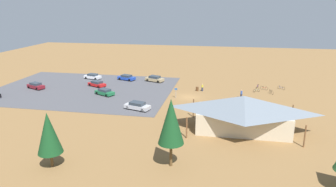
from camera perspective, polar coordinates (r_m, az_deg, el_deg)
name	(u,v)px	position (r m, az deg, el deg)	size (l,w,h in m)	color
ground	(189,97)	(64.03, 3.82, -0.69)	(160.00, 160.00, 0.00)	olive
parking_lot_asphalt	(84,89)	(72.39, -15.23, 0.79)	(39.48, 29.32, 0.05)	#4C4C51
bike_pavilion	(243,111)	(47.80, 13.64, -3.17)	(16.24, 9.11, 5.47)	beige
trash_bin	(197,89)	(68.70, 5.38, 0.85)	(0.60, 0.60, 0.90)	brown
lot_sign	(176,91)	(62.97, 1.45, 0.39)	(0.56, 0.08, 2.20)	#99999E
pine_east	(171,122)	(35.57, 0.56, -5.17)	(3.05, 3.05, 8.35)	brown
pine_far_west	(49,133)	(38.47, -21.07, -6.79)	(2.90, 2.90, 6.76)	brown
bicycle_purple_yard_center	(258,86)	(73.65, 16.12, 1.25)	(0.61, 1.60, 0.81)	black
bicycle_teal_near_porch	(257,90)	(70.24, 15.94, 0.54)	(1.52, 0.92, 0.81)	black
bicycle_orange_yard_front	(271,115)	(55.69, 18.36, -3.73)	(1.62, 0.53, 0.87)	black
bicycle_yellow_lone_west	(267,111)	(57.49, 17.67, -3.06)	(1.28, 1.23, 0.84)	black
bicycle_blue_back_row	(281,88)	(74.12, 20.07, 0.98)	(1.41, 1.07, 0.83)	black
bicycle_white_mid_cluster	(245,109)	(57.43, 13.90, -2.76)	(0.57, 1.61, 0.86)	black
bicycle_black_yard_right	(271,92)	(69.75, 18.41, 0.25)	(0.71, 1.72, 0.82)	black
bicycle_red_near_sign	(264,88)	(72.54, 17.22, 0.95)	(1.53, 1.06, 0.82)	black
car_tan_aisle_side	(155,79)	(76.44, -2.47, 2.73)	(4.90, 3.29, 1.43)	tan
car_maroon_end_stall	(36,86)	(76.01, -23.10, 1.33)	(4.59, 3.22, 1.40)	maroon
car_green_far_end	(105,92)	(66.47, -11.56, 0.29)	(4.66, 3.54, 1.32)	#1E6B3D
car_white_back_corner	(93,76)	(81.32, -13.66, 3.08)	(4.53, 2.63, 1.34)	white
car_red_front_row	(97,84)	(73.64, -12.92, 1.76)	(4.66, 3.44, 1.32)	red
car_blue_near_entry	(127,77)	(78.57, -7.62, 2.94)	(4.73, 3.12, 1.33)	#1E42B2
car_silver_mid_lot	(137,106)	(56.52, -5.65, -2.25)	(5.03, 3.18, 1.41)	#BCBCC1
visitor_crossing_yard	(241,94)	(64.80, 13.32, -0.04)	(0.40, 0.37, 1.75)	#2D3347
visitor_by_pavilion	(202,87)	(68.48, 6.32, 1.14)	(0.40, 0.37, 1.67)	#2D3347
visitor_at_bikes	(218,106)	(56.27, 9.12, -2.22)	(0.36, 0.36, 1.86)	#2D3347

